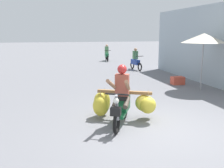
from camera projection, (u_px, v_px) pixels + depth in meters
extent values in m
plane|color=slate|center=(157.00, 130.00, 6.46)|extent=(120.00, 120.00, 0.00)
torus|color=black|center=(117.00, 122.00, 6.20)|extent=(0.32, 0.54, 0.56)
torus|color=black|center=(125.00, 108.00, 7.35)|extent=(0.32, 0.54, 0.56)
cube|color=#196638|center=(120.00, 114.00, 6.67)|extent=(0.46, 0.61, 0.08)
cube|color=#196638|center=(123.00, 103.00, 7.02)|extent=(0.54, 0.70, 0.36)
cube|color=black|center=(123.00, 96.00, 6.90)|extent=(0.50, 0.65, 0.10)
cylinder|color=gray|center=(117.00, 108.00, 6.19)|extent=(0.19, 0.28, 0.69)
cylinder|color=black|center=(117.00, 94.00, 6.08)|extent=(0.52, 0.28, 0.04)
sphere|color=silver|center=(116.00, 101.00, 6.03)|extent=(0.14, 0.14, 0.14)
cube|color=black|center=(116.00, 111.00, 6.04)|extent=(0.29, 0.25, 0.20)
cube|color=#196638|center=(117.00, 110.00, 6.14)|extent=(0.21, 0.30, 0.04)
cube|color=olive|center=(124.00, 92.00, 7.11)|extent=(1.39, 0.76, 0.08)
cube|color=olive|center=(125.00, 92.00, 7.28)|extent=(1.24, 0.67, 0.06)
ellipsoid|color=yellow|center=(144.00, 103.00, 7.07)|extent=(0.62, 0.61, 0.45)
cylinder|color=#998459|center=(144.00, 94.00, 7.02)|extent=(0.02, 0.02, 0.10)
ellipsoid|color=gold|center=(148.00, 105.00, 7.32)|extent=(0.41, 0.39, 0.50)
cylinder|color=#998459|center=(148.00, 94.00, 7.25)|extent=(0.02, 0.02, 0.18)
ellipsoid|color=gold|center=(101.00, 106.00, 7.25)|extent=(0.60, 0.58, 0.56)
cylinder|color=#998459|center=(101.00, 94.00, 7.18)|extent=(0.02, 0.02, 0.17)
ellipsoid|color=yellow|center=(105.00, 102.00, 7.58)|extent=(0.41, 0.38, 0.63)
cylinder|color=#998459|center=(104.00, 90.00, 7.52)|extent=(0.02, 0.02, 0.11)
ellipsoid|color=gold|center=(101.00, 101.00, 7.41)|extent=(0.46, 0.43, 0.52)
cylinder|color=#998459|center=(100.00, 92.00, 7.36)|extent=(0.02, 0.02, 0.11)
ellipsoid|color=yellow|center=(148.00, 105.00, 6.95)|extent=(0.53, 0.50, 0.46)
cylinder|color=#998459|center=(148.00, 96.00, 6.90)|extent=(0.02, 0.02, 0.12)
cube|color=#994738|center=(122.00, 85.00, 6.72)|extent=(0.40, 0.35, 0.56)
sphere|color=#B22626|center=(122.00, 69.00, 6.62)|extent=(0.24, 0.24, 0.24)
cylinder|color=#9E7051|center=(127.00, 85.00, 6.34)|extent=(0.35, 0.70, 0.39)
cylinder|color=#9E7051|center=(112.00, 85.00, 6.42)|extent=(0.44, 0.66, 0.39)
cylinder|color=#4C4238|center=(127.00, 103.00, 6.66)|extent=(0.31, 0.45, 0.27)
cylinder|color=#4C4238|center=(116.00, 102.00, 6.72)|extent=(0.31, 0.45, 0.27)
torus|color=black|center=(108.00, 59.00, 21.40)|extent=(0.13, 0.53, 0.52)
torus|color=black|center=(106.00, 57.00, 22.47)|extent=(0.13, 0.53, 0.52)
cube|color=#196638|center=(107.00, 55.00, 21.98)|extent=(0.33, 0.92, 0.32)
cylinder|color=black|center=(108.00, 50.00, 21.32)|extent=(0.50, 0.09, 0.04)
cube|color=#4C7F51|center=(107.00, 50.00, 21.92)|extent=(0.32, 0.23, 0.52)
sphere|color=tan|center=(107.00, 45.00, 21.83)|extent=(0.20, 0.20, 0.20)
torus|color=black|center=(140.00, 67.00, 16.27)|extent=(0.14, 0.53, 0.52)
torus|color=black|center=(132.00, 65.00, 17.27)|extent=(0.14, 0.53, 0.52)
cube|color=navy|center=(135.00, 62.00, 16.81)|extent=(0.35, 0.92, 0.32)
cylinder|color=black|center=(140.00, 56.00, 16.18)|extent=(0.50, 0.10, 0.04)
cube|color=#4C7F51|center=(135.00, 55.00, 16.75)|extent=(0.32, 0.24, 0.52)
sphere|color=tan|center=(136.00, 49.00, 16.66)|extent=(0.20, 0.20, 0.20)
cylinder|color=#99999E|center=(202.00, 65.00, 10.83)|extent=(0.05, 0.05, 2.06)
cone|color=beige|center=(204.00, 38.00, 10.61)|extent=(1.81, 1.81, 0.39)
cube|color=#CC4C38|center=(178.00, 81.00, 12.12)|extent=(0.56, 0.40, 0.36)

